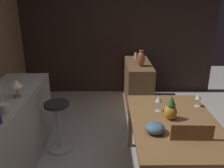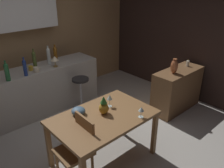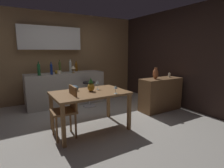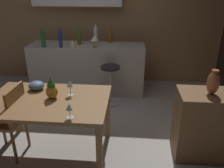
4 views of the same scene
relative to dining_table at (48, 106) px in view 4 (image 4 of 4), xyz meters
The scene contains 20 objects.
ground_plane 0.79m from the dining_table, 68.07° to the left, with size 9.00×9.00×0.00m, color #B7B2A8.
wall_kitchen_back 2.59m from the dining_table, 87.66° to the left, with size 5.20×0.33×2.60m.
dining_table is the anchor object (origin of this frame).
kitchen_counter 1.88m from the dining_table, 86.87° to the left, with size 2.10×0.60×0.90m, color #B2ADA3.
sideboard_cabinet 2.03m from the dining_table, ahead, with size 1.10×0.44×0.82m, color brown.
chair_near_window 0.49m from the dining_table, behind, with size 0.41×0.41×0.90m.
bar_stool 1.50m from the dining_table, 66.82° to the left, with size 0.34×0.34×0.68m.
wine_glass_left 0.54m from the dining_table, 45.58° to the right, with size 0.07×0.07×0.15m.
wine_glass_right 0.35m from the dining_table, 29.08° to the left, with size 0.08×0.08×0.18m.
pineapple_centerpiece 0.20m from the dining_table, 40.48° to the left, with size 0.13×0.13×0.26m.
fruit_bowl 0.36m from the dining_table, 131.30° to the left, with size 0.19×0.19×0.10m, color slate.
wine_bottle_green 1.79m from the dining_table, 110.44° to the left, with size 0.07×0.07×0.34m.
wine_bottle_clear 1.96m from the dining_table, 82.00° to the left, with size 0.07×0.07×0.36m.
wine_bottle_olive 1.92m from the dining_table, 91.04° to the left, with size 0.07×0.07×0.36m.
wine_bottle_amber 2.19m from the dining_table, 76.25° to the left, with size 0.07×0.07×0.30m.
wine_bottle_cobalt 1.72m from the dining_table, 100.65° to the left, with size 0.06×0.06×0.32m.
cup_mustard 1.85m from the dining_table, 94.43° to the left, with size 0.11×0.07×0.08m.
cup_cream 1.71m from the dining_table, 93.68° to the left, with size 0.13×0.09×0.09m.
counter_lamp 1.76m from the dining_table, 80.75° to the left, with size 0.14×0.14×0.20m.
vase_copper 1.83m from the dining_table, ahead, with size 0.13×0.13×0.28m.
Camera 4 is at (0.75, -2.65, 1.93)m, focal length 37.40 mm.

